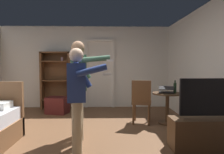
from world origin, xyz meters
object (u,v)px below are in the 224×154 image
Objects in this scene: wooden_chair at (141,100)px; person_blue_shirt at (77,92)px; tv_flatscreen at (210,129)px; laptop at (166,91)px; bookshelf at (56,78)px; bottle_on_table at (175,88)px; side_table at (167,103)px; person_striped_shirt at (79,83)px; suitcase_dark at (57,105)px.

person_blue_shirt is (-1.22, -1.39, 0.37)m from wooden_chair.
tv_flatscreen is 1.62m from wooden_chair.
wooden_chair is 0.63× the size of person_blue_shirt.
tv_flatscreen reaches higher than laptop.
bookshelf is at bearing 136.48° from tv_flatscreen.
laptop is at bearing -1.14° from wooden_chair.
bottle_on_table is 0.29× the size of wooden_chair.
wooden_chair is (2.32, -1.67, -0.39)m from bookshelf.
person_blue_shirt reaches higher than bottle_on_table.
bottle_on_table reaches higher than side_table.
bottle_on_table is at bearing 21.07° from person_striped_shirt.
suitcase_dark is at bearing 115.03° from person_striped_shirt.
laptop is at bearing 37.81° from person_blue_shirt.
side_table is 2.13m from person_striped_shirt.
tv_flatscreen is at bearing -13.90° from person_striped_shirt.
wooden_chair is at bearing 32.87° from person_striped_shirt.
tv_flatscreen is 2.31m from person_striped_shirt.
side_table is (2.92, -1.64, -0.46)m from bookshelf.
tv_flatscreen reaches higher than suitcase_dark.
bookshelf is at bearing 112.79° from person_striped_shirt.
bookshelf reaches higher than wooden_chair.
bookshelf is 3.06× the size of suitcase_dark.
person_striped_shirt reaches higher than bookshelf.
wooden_chair is at bearing 178.86° from laptop.
tv_flatscreen is 1.40m from bottle_on_table.
person_striped_shirt is (-2.13, 0.53, 0.70)m from tv_flatscreen.
bottle_on_table is 0.79m from wooden_chair.
person_striped_shirt is (-0.05, 0.56, 0.09)m from person_blue_shirt.
person_blue_shirt is at bearing -142.01° from side_table.
bookshelf is 4.28× the size of laptop.
side_table is 2.35m from person_blue_shirt.
person_blue_shirt is at bearing -84.59° from person_striped_shirt.
suitcase_dark is (-2.73, 0.99, -0.25)m from side_table.
laptop is at bearing -6.33° from suitcase_dark.
laptop is at bearing 23.97° from person_striped_shirt.
laptop is (-0.30, 1.34, 0.44)m from tv_flatscreen.
laptop is 0.72× the size of suitcase_dark.
side_table is 0.71× the size of wooden_chair.
wooden_chair is at bearing 176.15° from bottle_on_table.
side_table is 1.24× the size of suitcase_dark.
side_table is 0.28m from laptop.
person_striped_shirt reaches higher than suitcase_dark.
bottle_on_table is at bearing -29.74° from side_table.
suitcase_dark is (-2.14, 1.02, -0.32)m from wooden_chair.
person_striped_shirt is at bearing -147.13° from wooden_chair.
tv_flatscreen is 1.26× the size of wooden_chair.
person_blue_shirt is at bearing -131.35° from wooden_chair.
side_table is 2.92m from suitcase_dark.
bottle_on_table is 0.16× the size of person_striped_shirt.
bottle_on_table is 0.18× the size of person_blue_shirt.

